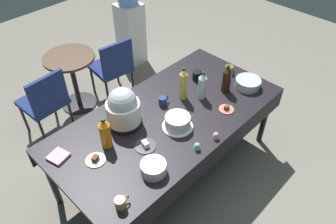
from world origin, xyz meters
name	(u,v)px	position (x,y,z in m)	size (l,w,h in m)	color
ground	(168,168)	(0.00, 0.00, 0.00)	(9.00, 9.00, 0.00)	slate
potluck_table	(168,121)	(0.00, 0.00, 0.69)	(2.20, 1.10, 0.75)	black
frosted_layer_cake	(178,122)	(-0.04, -0.16, 0.81)	(0.27, 0.27, 0.12)	silver
slow_cooker	(123,109)	(-0.33, 0.21, 0.92)	(0.31, 0.31, 0.38)	black
glass_salad_bowl	(248,83)	(0.87, -0.27, 0.79)	(0.25, 0.25, 0.09)	#B2C6BC
ceramic_snack_bowl	(153,168)	(-0.53, -0.36, 0.80)	(0.20, 0.20, 0.10)	silver
dessert_plate_coral	(226,109)	(0.44, -0.33, 0.76)	(0.14, 0.14, 0.05)	#E07266
dessert_plate_charcoal	(145,145)	(-0.39, -0.12, 0.76)	(0.18, 0.18, 0.05)	#2D2D33
dessert_plate_sage	(95,160)	(-0.77, 0.05, 0.76)	(0.16, 0.16, 0.05)	#8CA87F
cupcake_berry	(216,136)	(0.08, -0.48, 0.78)	(0.05, 0.05, 0.07)	beige
cupcake_cocoa	(197,146)	(-0.12, -0.45, 0.78)	(0.05, 0.05, 0.07)	beige
cupcake_rose	(136,104)	(-0.11, 0.30, 0.78)	(0.05, 0.05, 0.07)	beige
soda_bottle_cola	(227,79)	(0.66, -0.15, 0.89)	(0.09, 0.09, 0.29)	#33190F
soda_bottle_ginger_ale	(183,84)	(0.29, 0.08, 0.91)	(0.07, 0.07, 0.34)	gold
soda_bottle_orange_juice	(105,133)	(-0.60, 0.11, 0.89)	(0.09, 0.09, 0.30)	orange
soda_bottle_water	(202,86)	(0.42, -0.04, 0.89)	(0.08, 0.08, 0.29)	silver
coffee_mug_black	(197,75)	(0.61, 0.18, 0.80)	(0.13, 0.09, 0.09)	black
coffee_mug_olive	(229,70)	(0.94, 0.01, 0.79)	(0.12, 0.09, 0.08)	olive
coffee_mug_tan	(121,203)	(-0.89, -0.41, 0.80)	(0.12, 0.08, 0.09)	tan
coffee_mug_navy	(163,101)	(0.08, 0.15, 0.79)	(0.11, 0.07, 0.08)	navy
paper_napkin_stack	(58,156)	(-0.95, 0.29, 0.76)	(0.14, 0.14, 0.02)	pink
maroon_chair_left	(45,100)	(-0.55, 1.33, 0.49)	(0.47, 0.47, 0.85)	navy
maroon_chair_right	(113,65)	(0.39, 1.33, 0.49)	(0.49, 0.49, 0.85)	navy
round_cafe_table	(72,72)	(-0.05, 1.55, 0.50)	(0.60, 0.60, 0.72)	#473323
water_cooler	(130,25)	(1.11, 1.83, 0.59)	(0.32, 0.32, 1.24)	silver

